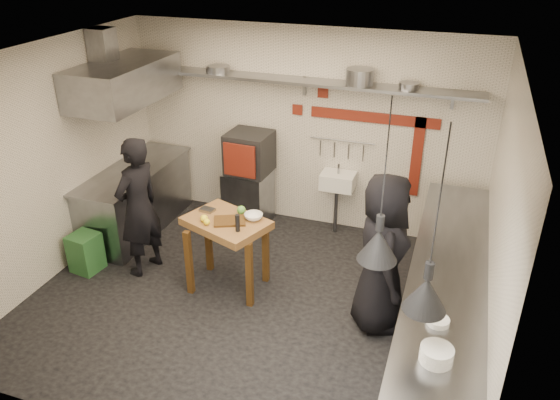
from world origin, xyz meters
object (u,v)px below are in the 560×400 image
(chef_right, at_px, (382,254))
(green_bin, at_px, (86,252))
(oven_stand, at_px, (248,197))
(combi_oven, at_px, (249,153))
(chef_left, at_px, (138,207))
(prep_table, at_px, (228,254))

(chef_right, bearing_deg, green_bin, 75.81)
(oven_stand, xyz_separation_m, combi_oven, (0.02, 0.03, 0.69))
(combi_oven, relative_size, chef_right, 0.33)
(chef_left, bearing_deg, prep_table, 103.55)
(green_bin, distance_m, chef_left, 0.97)
(oven_stand, relative_size, green_bin, 1.60)
(oven_stand, distance_m, chef_right, 2.79)
(oven_stand, distance_m, combi_oven, 0.69)
(oven_stand, xyz_separation_m, prep_table, (0.38, -1.58, 0.06))
(oven_stand, bearing_deg, chef_right, -34.09)
(combi_oven, distance_m, green_bin, 2.53)
(green_bin, relative_size, chef_left, 0.28)
(oven_stand, relative_size, chef_right, 0.45)
(combi_oven, height_order, prep_table, combi_oven)
(prep_table, relative_size, chef_right, 0.52)
(green_bin, xyz_separation_m, chef_right, (3.65, 0.17, 0.64))
(prep_table, relative_size, chef_left, 0.52)
(chef_left, bearing_deg, green_bin, -57.17)
(combi_oven, xyz_separation_m, chef_left, (-0.80, -1.62, -0.20))
(green_bin, relative_size, prep_table, 0.54)
(oven_stand, xyz_separation_m, chef_left, (-0.77, -1.58, 0.49))
(oven_stand, distance_m, prep_table, 1.62)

